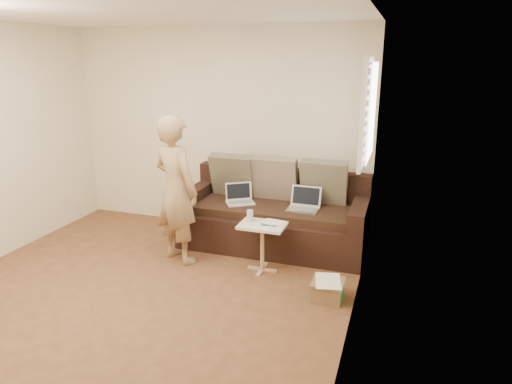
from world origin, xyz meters
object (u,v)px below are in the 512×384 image
sofa (274,213)px  side_table (262,247)px  laptop_white (240,204)px  drinking_glass (250,216)px  person (176,190)px  laptop_silver (303,210)px  striped_box (328,290)px

sofa → side_table: 0.71m
laptop_white → drinking_glass: size_ratio=2.71×
person → side_table: person is taller
person → side_table: size_ratio=3.11×
laptop_silver → drinking_glass: 0.72m
striped_box → person: bearing=169.0°
drinking_glass → striped_box: (0.93, -0.43, -0.50)m
drinking_glass → striped_box: size_ratio=0.40×
laptop_silver → person: (-1.27, -0.65, 0.31)m
sofa → laptop_silver: (0.37, -0.07, 0.10)m
laptop_silver → laptop_white: size_ratio=1.10×
person → laptop_silver: bearing=-129.8°
laptop_silver → person: size_ratio=0.22×
person → striped_box: size_ratio=5.49×
sofa → drinking_glass: bearing=-97.3°
side_table → striped_box: size_ratio=1.77×
person → laptop_white: bearing=-104.4°
striped_box → laptop_white: bearing=141.5°
drinking_glass → person: bearing=-173.8°
sofa → striped_box: bearing=-51.5°
side_table → laptop_silver: bearing=64.3°
side_table → striped_box: side_table is taller
drinking_glass → side_table: bearing=-18.5°
laptop_silver → drinking_glass: size_ratio=2.98×
side_table → striped_box: 0.88m
person → sofa: bearing=-118.1°
drinking_glass → striped_box: drinking_glass is taller
sofa → person: size_ratio=1.33×
sofa → person: 1.23m
person → drinking_glass: person is taller
laptop_white → striped_box: 1.65m
side_table → drinking_glass: 0.36m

